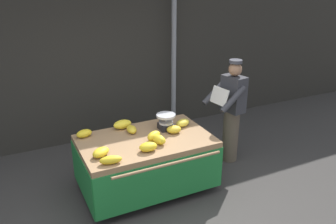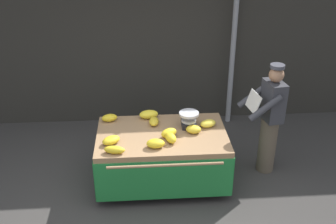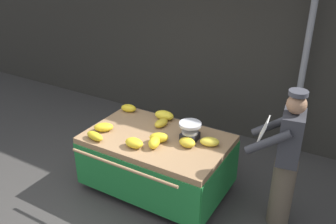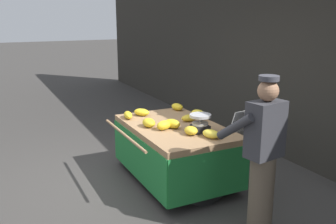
{
  "view_description": "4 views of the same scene",
  "coord_description": "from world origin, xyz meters",
  "px_view_note": "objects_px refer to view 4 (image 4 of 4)",
  "views": [
    {
      "loc": [
        -1.42,
        -3.2,
        2.94
      ],
      "look_at": [
        0.58,
        0.9,
        1.13
      ],
      "focal_mm": 37.44,
      "sensor_mm": 36.0,
      "label": 1
    },
    {
      "loc": [
        -0.05,
        -4.04,
        3.67
      ],
      "look_at": [
        0.29,
        0.79,
        1.18
      ],
      "focal_mm": 43.65,
      "sensor_mm": 36.0,
      "label": 2
    },
    {
      "loc": [
        2.39,
        -2.55,
        3.14
      ],
      "look_at": [
        0.38,
        0.87,
        1.2
      ],
      "focal_mm": 38.96,
      "sensor_mm": 36.0,
      "label": 3
    },
    {
      "loc": [
        4.57,
        -1.4,
        2.28
      ],
      "look_at": [
        0.27,
        0.72,
        1.03
      ],
      "focal_mm": 39.93,
      "sensor_mm": 36.0,
      "label": 4
    }
  ],
  "objects_px": {
    "banana_bunch_0": "(172,124)",
    "banana_bunch_2": "(164,125)",
    "vendor_person": "(262,157)",
    "banana_bunch_6": "(142,112)",
    "banana_bunch_1": "(149,123)",
    "banana_bunch_3": "(211,134)",
    "banana_bunch_4": "(189,118)",
    "banana_bunch_9": "(128,115)",
    "banana_bunch_7": "(198,114)",
    "weighing_scale": "(200,123)",
    "banana_bunch_5": "(177,107)",
    "banana_bunch_8": "(191,130)",
    "banana_cart": "(175,140)"
  },
  "relations": [
    {
      "from": "weighing_scale",
      "to": "banana_bunch_6",
      "type": "height_order",
      "value": "weighing_scale"
    },
    {
      "from": "banana_bunch_2",
      "to": "banana_bunch_6",
      "type": "relative_size",
      "value": 0.88
    },
    {
      "from": "vendor_person",
      "to": "weighing_scale",
      "type": "bearing_deg",
      "value": -178.67
    },
    {
      "from": "banana_cart",
      "to": "banana_bunch_6",
      "type": "distance_m",
      "value": 0.77
    },
    {
      "from": "banana_bunch_5",
      "to": "banana_bunch_8",
      "type": "distance_m",
      "value": 1.26
    },
    {
      "from": "banana_bunch_0",
      "to": "banana_bunch_8",
      "type": "xyz_separation_m",
      "value": [
        0.35,
        0.09,
        -0.01
      ]
    },
    {
      "from": "banana_bunch_1",
      "to": "banana_bunch_0",
      "type": "bearing_deg",
      "value": 52.99
    },
    {
      "from": "banana_bunch_0",
      "to": "banana_bunch_4",
      "type": "distance_m",
      "value": 0.41
    },
    {
      "from": "banana_bunch_4",
      "to": "banana_bunch_7",
      "type": "height_order",
      "value": "banana_bunch_7"
    },
    {
      "from": "weighing_scale",
      "to": "vendor_person",
      "type": "relative_size",
      "value": 0.16
    },
    {
      "from": "banana_bunch_1",
      "to": "banana_bunch_2",
      "type": "xyz_separation_m",
      "value": [
        0.21,
        0.13,
        0.0
      ]
    },
    {
      "from": "banana_bunch_3",
      "to": "weighing_scale",
      "type": "bearing_deg",
      "value": 178.28
    },
    {
      "from": "banana_bunch_2",
      "to": "banana_bunch_5",
      "type": "bearing_deg",
      "value": 142.8
    },
    {
      "from": "banana_bunch_3",
      "to": "banana_bunch_8",
      "type": "distance_m",
      "value": 0.27
    },
    {
      "from": "banana_cart",
      "to": "banana_bunch_9",
      "type": "distance_m",
      "value": 0.82
    },
    {
      "from": "vendor_person",
      "to": "banana_bunch_9",
      "type": "bearing_deg",
      "value": -163.91
    },
    {
      "from": "banana_cart",
      "to": "banana_bunch_2",
      "type": "height_order",
      "value": "banana_bunch_2"
    },
    {
      "from": "banana_bunch_6",
      "to": "vendor_person",
      "type": "height_order",
      "value": "vendor_person"
    },
    {
      "from": "banana_bunch_1",
      "to": "banana_bunch_2",
      "type": "distance_m",
      "value": 0.24
    },
    {
      "from": "banana_bunch_2",
      "to": "banana_bunch_3",
      "type": "distance_m",
      "value": 0.68
    },
    {
      "from": "weighing_scale",
      "to": "banana_bunch_7",
      "type": "relative_size",
      "value": 1.0
    },
    {
      "from": "banana_bunch_3",
      "to": "banana_bunch_4",
      "type": "xyz_separation_m",
      "value": [
        -0.77,
        0.12,
        -0.0
      ]
    },
    {
      "from": "banana_bunch_0",
      "to": "banana_bunch_9",
      "type": "bearing_deg",
      "value": -153.66
    },
    {
      "from": "banana_bunch_0",
      "to": "banana_bunch_3",
      "type": "bearing_deg",
      "value": 22.8
    },
    {
      "from": "weighing_scale",
      "to": "banana_bunch_8",
      "type": "height_order",
      "value": "weighing_scale"
    },
    {
      "from": "banana_bunch_0",
      "to": "banana_bunch_3",
      "type": "distance_m",
      "value": 0.63
    },
    {
      "from": "banana_bunch_2",
      "to": "banana_bunch_9",
      "type": "xyz_separation_m",
      "value": [
        -0.74,
        -0.23,
        -0.01
      ]
    },
    {
      "from": "banana_bunch_3",
      "to": "banana_bunch_1",
      "type": "bearing_deg",
      "value": -147.05
    },
    {
      "from": "banana_bunch_0",
      "to": "banana_bunch_1",
      "type": "height_order",
      "value": "banana_bunch_0"
    },
    {
      "from": "banana_bunch_0",
      "to": "banana_bunch_4",
      "type": "bearing_deg",
      "value": 117.46
    },
    {
      "from": "banana_bunch_0",
      "to": "banana_bunch_2",
      "type": "xyz_separation_m",
      "value": [
        0.01,
        -0.13,
        -0.0
      ]
    },
    {
      "from": "banana_bunch_2",
      "to": "vendor_person",
      "type": "xyz_separation_m",
      "value": [
        1.47,
        0.41,
        0.01
      ]
    },
    {
      "from": "weighing_scale",
      "to": "banana_bunch_1",
      "type": "xyz_separation_m",
      "value": [
        -0.5,
        -0.51,
        -0.06
      ]
    },
    {
      "from": "banana_bunch_5",
      "to": "banana_bunch_2",
      "type": "bearing_deg",
      "value": -37.2
    },
    {
      "from": "banana_bunch_0",
      "to": "banana_bunch_9",
      "type": "xyz_separation_m",
      "value": [
        -0.73,
        -0.36,
        -0.01
      ]
    },
    {
      "from": "banana_bunch_0",
      "to": "vendor_person",
      "type": "height_order",
      "value": "vendor_person"
    },
    {
      "from": "banana_bunch_8",
      "to": "banana_cart",
      "type": "bearing_deg",
      "value": 179.32
    },
    {
      "from": "banana_bunch_0",
      "to": "banana_bunch_5",
      "type": "height_order",
      "value": "banana_bunch_0"
    },
    {
      "from": "banana_bunch_5",
      "to": "banana_bunch_0",
      "type": "bearing_deg",
      "value": -31.57
    },
    {
      "from": "banana_bunch_5",
      "to": "banana_bunch_6",
      "type": "relative_size",
      "value": 0.9
    },
    {
      "from": "banana_bunch_4",
      "to": "banana_bunch_7",
      "type": "bearing_deg",
      "value": 109.49
    },
    {
      "from": "banana_bunch_1",
      "to": "banana_bunch_4",
      "type": "bearing_deg",
      "value": 89.62
    },
    {
      "from": "vendor_person",
      "to": "banana_bunch_3",
      "type": "bearing_deg",
      "value": -177.75
    },
    {
      "from": "banana_bunch_2",
      "to": "banana_bunch_7",
      "type": "xyz_separation_m",
      "value": [
        -0.27,
        0.69,
        0.0
      ]
    },
    {
      "from": "banana_bunch_7",
      "to": "banana_bunch_9",
      "type": "xyz_separation_m",
      "value": [
        -0.47,
        -0.92,
        -0.01
      ]
    },
    {
      "from": "banana_bunch_3",
      "to": "banana_bunch_4",
      "type": "distance_m",
      "value": 0.78
    },
    {
      "from": "vendor_person",
      "to": "banana_bunch_5",
      "type": "bearing_deg",
      "value": 174.21
    },
    {
      "from": "banana_cart",
      "to": "banana_bunch_2",
      "type": "bearing_deg",
      "value": -65.0
    },
    {
      "from": "banana_bunch_2",
      "to": "banana_bunch_3",
      "type": "xyz_separation_m",
      "value": [
        0.56,
        0.37,
        -0.01
      ]
    },
    {
      "from": "banana_cart",
      "to": "banana_bunch_5",
      "type": "xyz_separation_m",
      "value": [
        -0.75,
        0.42,
        0.26
      ]
    }
  ]
}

